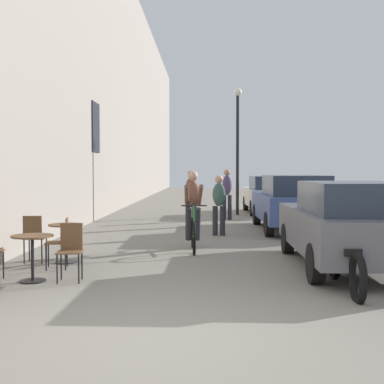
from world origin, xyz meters
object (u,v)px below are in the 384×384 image
at_px(cafe_table_mid, 66,235).
at_px(cafe_chair_mid_toward_street, 34,235).
at_px(parked_car_nearest, 347,223).
at_px(parked_car_third, 269,194).
at_px(pedestrian_far, 227,191).
at_px(pedestrian_near, 219,201).
at_px(pedestrian_mid, 191,195).
at_px(parked_motorcycle, 345,261).
at_px(cafe_chair_mid_toward_wall, 61,239).
at_px(street_lamp, 238,135).
at_px(cyclist_on_bicycle, 193,212).
at_px(parked_car_second, 292,202).
at_px(cafe_table_near, 32,248).
at_px(cafe_chair_near_toward_street, 70,248).

bearing_deg(cafe_table_mid, cafe_chair_mid_toward_street, -172.42).
xyz_separation_m(parked_car_nearest, parked_car_third, (0.07, 11.40, -0.01)).
bearing_deg(pedestrian_far, cafe_chair_mid_toward_street, -115.08).
distance_m(pedestrian_near, pedestrian_mid, 2.16).
distance_m(pedestrian_far, parked_motorcycle, 10.38).
relative_size(cafe_table_mid, cafe_chair_mid_toward_wall, 0.81).
xyz_separation_m(cafe_chair_mid_toward_street, parked_car_nearest, (5.66, -0.30, 0.27)).
distance_m(pedestrian_far, parked_car_third, 3.26).
bearing_deg(cafe_table_mid, cafe_chair_mid_toward_wall, -82.54).
bearing_deg(street_lamp, pedestrian_near, -98.05).
bearing_deg(cyclist_on_bicycle, parked_car_second, 52.31).
distance_m(cafe_table_mid, pedestrian_mid, 6.44).
bearing_deg(cyclist_on_bicycle, pedestrian_mid, 92.20).
bearing_deg(pedestrian_near, parked_motorcycle, -74.48).
bearing_deg(cyclist_on_bicycle, cafe_table_near, -126.81).
distance_m(pedestrian_far, parked_car_second, 3.59).
height_order(cafe_chair_near_toward_street, street_lamp, street_lamp).
relative_size(cafe_table_mid, cafe_chair_mid_toward_street, 0.81).
relative_size(cafe_table_near, parked_car_nearest, 0.17).
bearing_deg(parked_car_nearest, cafe_chair_near_toward_street, -165.90).
xyz_separation_m(pedestrian_mid, pedestrian_far, (1.19, 2.27, 0.02)).
distance_m(cafe_table_mid, parked_car_third, 12.18).
xyz_separation_m(cafe_table_near, parked_motorcycle, (4.70, -0.36, -0.12)).
xyz_separation_m(cafe_chair_near_toward_street, cyclist_on_bicycle, (1.84, 3.14, 0.29)).
bearing_deg(street_lamp, parked_motorcycle, -86.37).
distance_m(cafe_chair_mid_toward_street, street_lamp, 11.59).
xyz_separation_m(cafe_table_near, cyclist_on_bicycle, (2.41, 3.22, 0.29)).
height_order(parked_car_nearest, parked_motorcycle, parked_car_nearest).
xyz_separation_m(pedestrian_far, parked_car_third, (1.81, 2.71, -0.22)).
xyz_separation_m(pedestrian_mid, street_lamp, (1.68, 4.28, 2.14)).
bearing_deg(parked_motorcycle, cafe_chair_near_toward_street, 174.00).
bearing_deg(pedestrian_far, pedestrian_mid, -117.74).
height_order(cafe_table_near, parked_motorcycle, parked_motorcycle).
xyz_separation_m(street_lamp, parked_car_third, (1.32, 0.70, -2.33)).
xyz_separation_m(pedestrian_far, parked_car_second, (1.73, -3.15, -0.17)).
distance_m(cafe_chair_mid_toward_street, parked_car_nearest, 5.68).
relative_size(cafe_chair_near_toward_street, cyclist_on_bicycle, 0.51).
bearing_deg(cafe_chair_near_toward_street, cafe_table_near, -172.46).
height_order(pedestrian_mid, parked_car_nearest, pedestrian_mid).
bearing_deg(cafe_chair_mid_toward_street, parked_car_nearest, -3.04).
bearing_deg(pedestrian_mid, parked_car_third, 58.91).
distance_m(cafe_table_near, cafe_chair_near_toward_street, 0.58).
bearing_deg(cafe_chair_near_toward_street, cyclist_on_bicycle, 59.70).
bearing_deg(pedestrian_far, cafe_table_near, -109.07).
xyz_separation_m(cafe_chair_mid_toward_wall, street_lamp, (3.77, 10.90, 2.59)).
distance_m(cafe_table_mid, parked_car_nearest, 5.11).
xyz_separation_m(cafe_chair_mid_toward_wall, parked_car_second, (5.01, 5.74, 0.30)).
bearing_deg(parked_car_nearest, parked_motorcycle, -106.38).
relative_size(cyclist_on_bicycle, parked_motorcycle, 0.82).
distance_m(cafe_table_near, cafe_chair_mid_toward_wall, 1.05).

